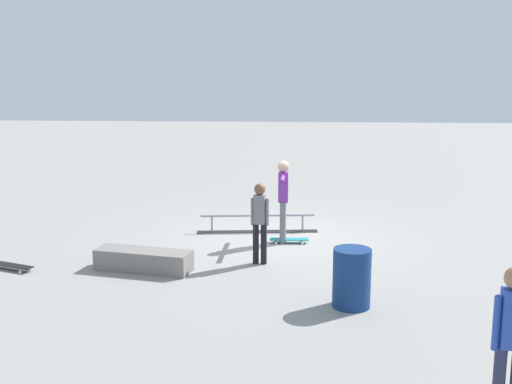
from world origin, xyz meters
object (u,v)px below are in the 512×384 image
object	(u,v)px
bystander_grey_shirt	(260,219)
trash_bin	(352,278)
loose_skateboard_black	(13,266)
skate_ledge	(144,260)
skateboard_main	(289,240)
skater_main	(283,195)
grind_rail	(257,224)
bystander_blue_shirt	(511,337)

from	to	relation	value
bystander_grey_shirt	trash_bin	world-z (taller)	bystander_grey_shirt
bystander_grey_shirt	loose_skateboard_black	size ratio (longest dim) A/B	1.85
skate_ledge	trash_bin	size ratio (longest dim) A/B	1.92
skateboard_main	loose_skateboard_black	world-z (taller)	same
skate_ledge	loose_skateboard_black	distance (m)	2.36
skater_main	loose_skateboard_black	world-z (taller)	skater_main
skate_ledge	skateboard_main	distance (m)	3.25
grind_rail	skate_ledge	xyz separation A→B (m)	(1.87, 2.84, 0.02)
skateboard_main	bystander_blue_shirt	distance (m)	7.10
skater_main	bystander_grey_shirt	world-z (taller)	skater_main
skateboard_main	loose_skateboard_black	size ratio (longest dim) A/B	0.99
grind_rail	skateboard_main	xyz separation A→B (m)	(-0.71, 0.87, -0.10)
grind_rail	loose_skateboard_black	world-z (taller)	grind_rail
bystander_grey_shirt	trash_bin	distance (m)	2.59
skate_ledge	loose_skateboard_black	xyz separation A→B (m)	(2.35, 0.12, -0.11)
skate_ledge	skateboard_main	size ratio (longest dim) A/B	2.15
trash_bin	skater_main	bearing A→B (deg)	-72.53
skateboard_main	trash_bin	xyz separation A→B (m)	(-0.98, 3.50, 0.38)
grind_rail	bystander_blue_shirt	bearing A→B (deg)	105.53
skateboard_main	bystander_blue_shirt	xyz separation A→B (m)	(-2.27, 6.68, 0.87)
grind_rail	skateboard_main	size ratio (longest dim) A/B	3.31
skate_ledge	skateboard_main	bearing A→B (deg)	-142.66
skateboard_main	bystander_grey_shirt	xyz separation A→B (m)	(0.53, 1.44, 0.78)
skater_main	bystander_blue_shirt	world-z (taller)	skater_main
skate_ledge	skater_main	bearing A→B (deg)	-140.75
skateboard_main	loose_skateboard_black	distance (m)	5.36
grind_rail	trash_bin	distance (m)	4.69
skate_ledge	skater_main	xyz separation A→B (m)	(-2.45, -2.00, 0.81)
bystander_blue_shirt	trash_bin	xyz separation A→B (m)	(1.28, -3.17, -0.49)
skateboard_main	trash_bin	bearing A→B (deg)	102.56
skate_ledge	bystander_blue_shirt	xyz separation A→B (m)	(-4.85, 4.71, 0.76)
skater_main	grind_rail	bearing A→B (deg)	-144.07
trash_bin	bystander_blue_shirt	bearing A→B (deg)	111.99
grind_rail	bystander_blue_shirt	xyz separation A→B (m)	(-2.98, 7.54, 0.77)
skate_ledge	skateboard_main	xyz separation A→B (m)	(-2.58, -1.97, -0.11)
bystander_blue_shirt	skate_ledge	bearing A→B (deg)	-40.97
bystander_grey_shirt	skateboard_main	bearing A→B (deg)	78.87
bystander_blue_shirt	loose_skateboard_black	xyz separation A→B (m)	(7.20, -4.58, -0.87)
skate_ledge	bystander_grey_shirt	world-z (taller)	bystander_grey_shirt
skater_main	skateboard_main	world-z (taller)	skater_main
bystander_grey_shirt	bystander_blue_shirt	distance (m)	5.93
bystander_grey_shirt	skate_ledge	bearing A→B (deg)	-156.59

